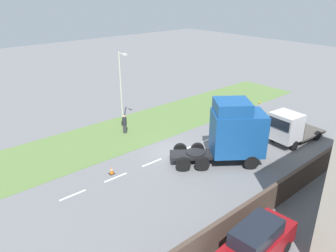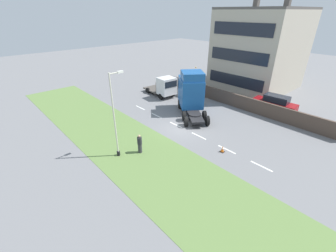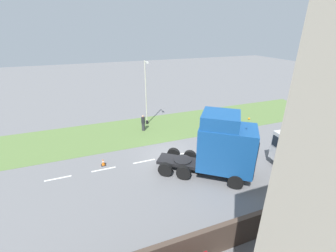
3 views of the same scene
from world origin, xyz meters
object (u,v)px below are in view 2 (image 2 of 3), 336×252
object	(u,v)px
lamp_post	(116,119)
traffic_cone_lead	(222,149)
pedestrian	(140,144)
lorry_cab	(191,92)
flatbed_truck	(165,87)
parked_car	(275,105)

from	to	relation	value
lamp_post	traffic_cone_lead	world-z (taller)	lamp_post
lamp_post	traffic_cone_lead	xyz separation A→B (m)	(6.76, -5.51, -3.03)
pedestrian	lorry_cab	bearing A→B (deg)	17.99
traffic_cone_lead	flatbed_truck	bearing A→B (deg)	68.06
pedestrian	lamp_post	bearing A→B (deg)	150.60
flatbed_truck	parked_car	world-z (taller)	flatbed_truck
parked_car	lamp_post	distance (m)	18.81
pedestrian	traffic_cone_lead	bearing A→B (deg)	-41.54
flatbed_truck	pedestrian	xyz separation A→B (m)	(-10.74, -8.95, -0.65)
pedestrian	traffic_cone_lead	xyz separation A→B (m)	(5.26, -4.66, -0.55)
flatbed_truck	parked_car	bearing A→B (deg)	120.13
lamp_post	flatbed_truck	bearing A→B (deg)	33.50
pedestrian	traffic_cone_lead	world-z (taller)	pedestrian
parked_car	pedestrian	distance (m)	17.02
lorry_cab	parked_car	bearing A→B (deg)	-7.53
lamp_post	traffic_cone_lead	bearing A→B (deg)	-39.15
lamp_post	pedestrian	xyz separation A→B (m)	(1.50, -0.85, -2.48)
parked_car	lamp_post	size ratio (longest dim) A/B	0.71
parked_car	traffic_cone_lead	xyz separation A→B (m)	(-11.34, -0.91, -0.76)
flatbed_truck	traffic_cone_lead	world-z (taller)	flatbed_truck
flatbed_truck	pedestrian	size ratio (longest dim) A/B	3.31
flatbed_truck	parked_car	size ratio (longest dim) A/B	1.15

